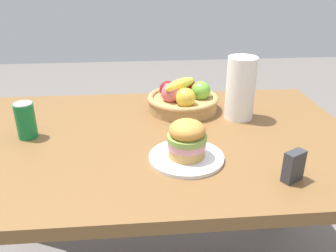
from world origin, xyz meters
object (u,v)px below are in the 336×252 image
object	(u,v)px
napkin_holder	(294,166)
sandwich	(187,139)
fruit_basket	(183,99)
plate	(186,157)
paper_towel_roll	(240,88)
soda_can	(26,121)

from	to	relation	value
napkin_holder	sandwich	bearing A→B (deg)	123.66
sandwich	fruit_basket	bearing A→B (deg)	84.47
plate	napkin_holder	world-z (taller)	napkin_holder
sandwich	napkin_holder	bearing A→B (deg)	-27.20
plate	sandwich	world-z (taller)	sandwich
fruit_basket	napkin_holder	size ratio (longest dim) A/B	3.22
sandwich	paper_towel_roll	world-z (taller)	paper_towel_roll
plate	fruit_basket	bearing A→B (deg)	84.47
sandwich	soda_can	bearing A→B (deg)	159.35
plate	sandwich	bearing A→B (deg)	0.00
fruit_basket	napkin_holder	bearing A→B (deg)	-66.52
soda_can	paper_towel_roll	xyz separation A→B (m)	(0.77, 0.10, 0.06)
plate	paper_towel_roll	bearing A→B (deg)	50.93
sandwich	fruit_basket	world-z (taller)	fruit_basket
plate	soda_can	world-z (taller)	soda_can
fruit_basket	paper_towel_roll	bearing A→B (deg)	-25.99
paper_towel_roll	napkin_holder	distance (m)	0.45
sandwich	paper_towel_roll	bearing A→B (deg)	50.93
soda_can	fruit_basket	world-z (taller)	fruit_basket
sandwich	soda_can	xyz separation A→B (m)	(-0.53, 0.20, -0.01)
soda_can	napkin_holder	bearing A→B (deg)	-22.97
soda_can	fruit_basket	bearing A→B (deg)	19.81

